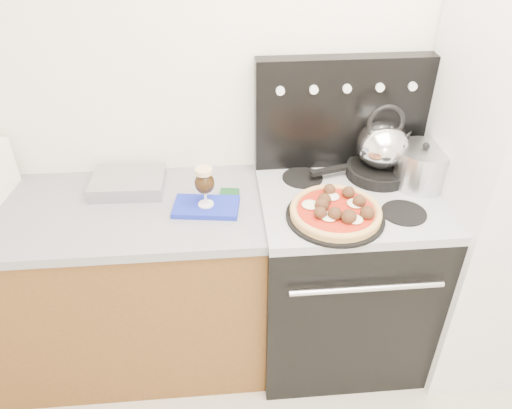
{
  "coord_description": "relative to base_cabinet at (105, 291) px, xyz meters",
  "views": [
    {
      "loc": [
        -0.47,
        -0.53,
        2.08
      ],
      "look_at": [
        -0.33,
        1.05,
        0.98
      ],
      "focal_mm": 35.0,
      "sensor_mm": 36.0,
      "label": 1
    }
  ],
  "objects": [
    {
      "name": "beer_glass",
      "position": [
        0.5,
        -0.05,
        0.58
      ],
      "size": [
        0.1,
        0.1,
        0.17
      ],
      "primitive_type": null,
      "rotation": [
        0.0,
        0.0,
        0.22
      ],
      "color": "black",
      "rests_on": "oven_mitt"
    },
    {
      "name": "cooktop",
      "position": [
        1.1,
        -0.02,
        0.47
      ],
      "size": [
        0.76,
        0.65,
        0.04
      ],
      "primitive_type": "cube",
      "color": "#ADADB2",
      "rests_on": "stove_body"
    },
    {
      "name": "oven_mitt",
      "position": [
        0.5,
        -0.05,
        0.48
      ],
      "size": [
        0.28,
        0.19,
        0.02
      ],
      "primitive_type": "cube",
      "rotation": [
        0.0,
        0.0,
        -0.14
      ],
      "color": "#1826B2",
      "rests_on": "countertop"
    },
    {
      "name": "base_cabinet",
      "position": [
        0.0,
        0.0,
        0.0
      ],
      "size": [
        1.45,
        0.6,
        0.86
      ],
      "primitive_type": "cube",
      "color": "brown",
      "rests_on": "ground"
    },
    {
      "name": "skillet",
      "position": [
        1.26,
        0.12,
        0.52
      ],
      "size": [
        0.34,
        0.34,
        0.05
      ],
      "primitive_type": "cylinder",
      "rotation": [
        0.0,
        0.0,
        0.25
      ],
      "color": "black",
      "rests_on": "cooktop"
    },
    {
      "name": "foil_sheet",
      "position": [
        0.16,
        0.13,
        0.5
      ],
      "size": [
        0.31,
        0.24,
        0.06
      ],
      "primitive_type": "cube",
      "rotation": [
        0.0,
        0.0,
        -0.04
      ],
      "color": "silver",
      "rests_on": "countertop"
    },
    {
      "name": "backguard",
      "position": [
        1.1,
        0.25,
        0.74
      ],
      "size": [
        0.76,
        0.08,
        0.5
      ],
      "primitive_type": "cube",
      "color": "black",
      "rests_on": "cooktop"
    },
    {
      "name": "tea_kettle",
      "position": [
        1.26,
        0.12,
        0.66
      ],
      "size": [
        0.28,
        0.28,
        0.24
      ],
      "primitive_type": null,
      "rotation": [
        0.0,
        0.0,
        0.31
      ],
      "color": "silver",
      "rests_on": "skillet"
    },
    {
      "name": "room_shell",
      "position": [
        1.02,
        -0.91,
        0.82
      ],
      "size": [
        3.52,
        3.01,
        2.52
      ],
      "color": "beige",
      "rests_on": "ground"
    },
    {
      "name": "pizza_pan",
      "position": [
        1.0,
        -0.18,
        0.5
      ],
      "size": [
        0.48,
        0.48,
        0.01
      ],
      "primitive_type": "cylinder",
      "rotation": [
        0.0,
        0.0,
        -0.26
      ],
      "color": "black",
      "rests_on": "cooktop"
    },
    {
      "name": "countertop",
      "position": [
        0.0,
        0.0,
        0.45
      ],
      "size": [
        1.48,
        0.63,
        0.04
      ],
      "primitive_type": "cube",
      "color": "gray",
      "rests_on": "base_cabinet"
    },
    {
      "name": "stock_pot",
      "position": [
        1.42,
        0.03,
        0.57
      ],
      "size": [
        0.28,
        0.28,
        0.16
      ],
      "primitive_type": "cylinder",
      "rotation": [
        0.0,
        0.0,
        0.27
      ],
      "color": "silver",
      "rests_on": "cooktop"
    },
    {
      "name": "stove_body",
      "position": [
        1.1,
        -0.02,
        0.01
      ],
      "size": [
        0.76,
        0.65,
        0.88
      ],
      "primitive_type": "cube",
      "color": "black",
      "rests_on": "ground"
    },
    {
      "name": "pizza",
      "position": [
        1.0,
        -0.18,
        0.53
      ],
      "size": [
        0.45,
        0.45,
        0.05
      ],
      "primitive_type": null,
      "rotation": [
        0.0,
        0.0,
        0.32
      ],
      "color": "gold",
      "rests_on": "pizza_pan"
    }
  ]
}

